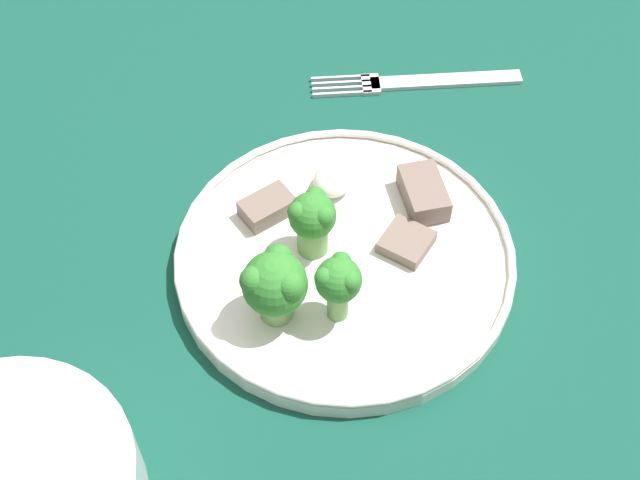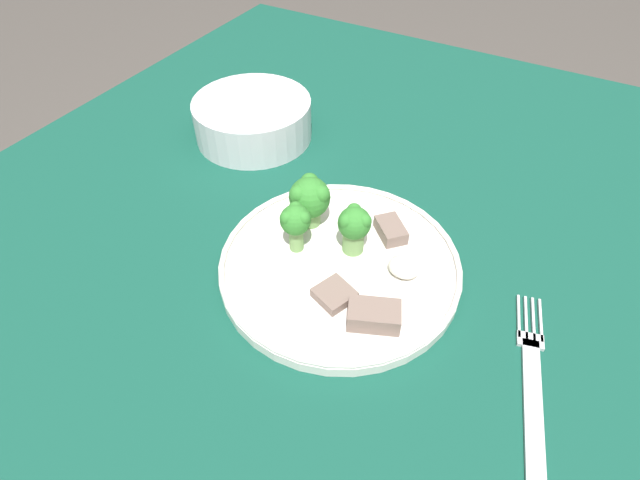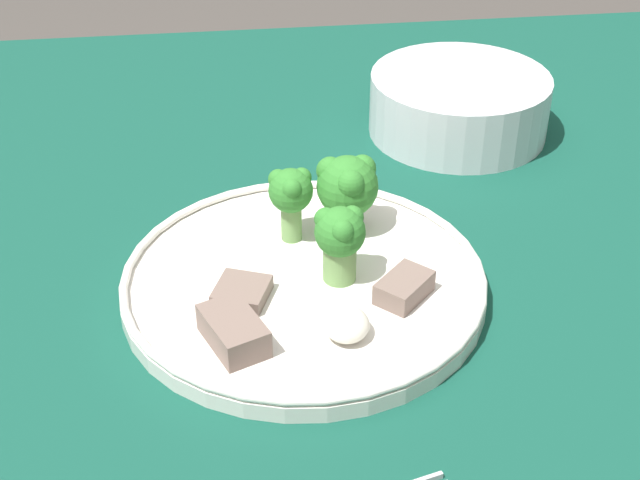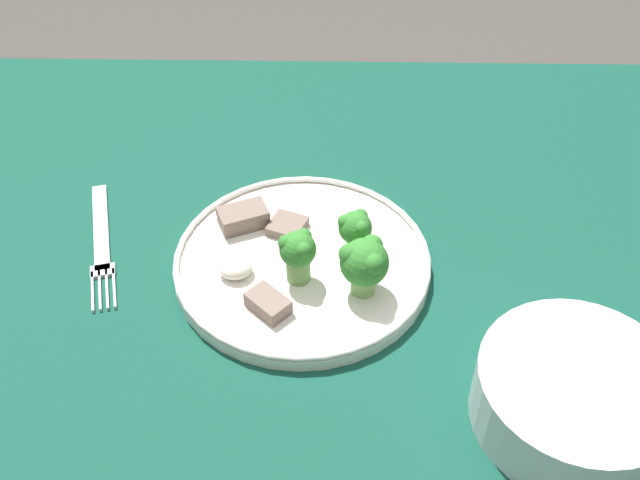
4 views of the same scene
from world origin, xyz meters
The scene contains 10 objects.
table centered at (0.00, 0.00, 0.64)m, with size 1.06×0.99×0.74m.
dinner_plate centered at (-0.03, -0.10, 0.75)m, with size 0.25×0.25×0.02m.
fork centered at (0.18, -0.13, 0.74)m, with size 0.07×0.18×0.00m.
broccoli_floret_near_rim_left centered at (-0.08, -0.10, 0.79)m, with size 0.03×0.03×0.06m.
broccoli_floret_center_left centered at (-0.03, -0.07, 0.79)m, with size 0.04×0.03×0.06m.
broccoli_floret_back_left centered at (-0.09, -0.06, 0.79)m, with size 0.05×0.05×0.06m.
meat_slice_front_slice centered at (0.00, -0.03, 0.76)m, with size 0.05×0.05×0.02m.
meat_slice_middle_slice centered at (0.03, -0.15, 0.76)m, with size 0.06×0.05×0.02m.
meat_slice_rear_slice centered at (-0.01, -0.14, 0.76)m, with size 0.04×0.04×0.01m.
sauce_dollop centered at (0.03, -0.08, 0.76)m, with size 0.03×0.03×0.02m.
Camera 1 is at (-0.41, -0.15, 1.28)m, focal length 50.00 mm.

